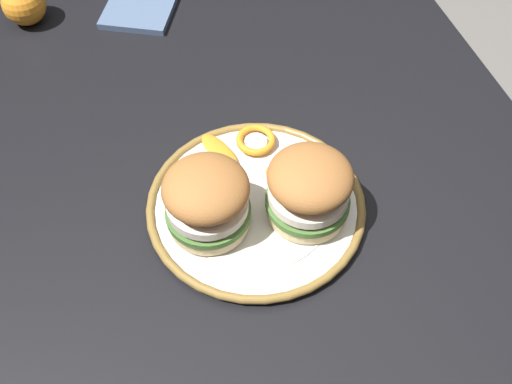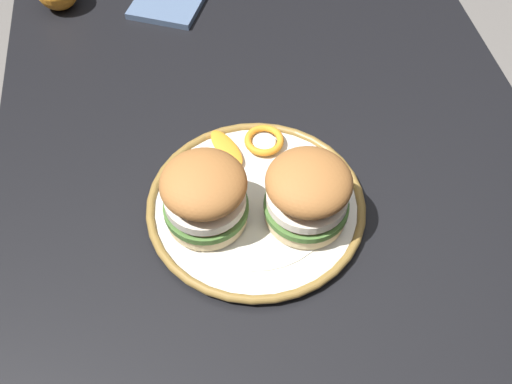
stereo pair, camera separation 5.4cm
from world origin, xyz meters
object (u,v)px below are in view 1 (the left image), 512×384
Objects in this scene: dining_table at (285,247)px; sandwich_half_left at (309,188)px; whole_orange at (24,3)px; dinner_plate at (256,205)px; sandwich_half_right at (206,198)px.

dining_table is 0.17m from sandwich_half_left.
dinner_plate is at bearing -151.34° from whole_orange.
sandwich_half_right is 1.63× the size of whole_orange.
whole_orange reaches higher than dinner_plate.
dining_table is 11.95× the size of sandwich_half_right.
dining_table is 11.71× the size of sandwich_half_left.
dinner_plate is (0.01, 0.04, 0.11)m from dining_table.
sandwich_half_right is at bearing 80.63° from sandwich_half_left.
sandwich_half_right is (-0.01, 0.07, 0.06)m from dinner_plate.
whole_orange is at bearing 31.44° from dining_table.
dinner_plate is at bearing 61.51° from sandwich_half_left.
sandwich_half_left is at bearing -147.96° from whole_orange.
dinner_plate is 0.09m from sandwich_half_left.
sandwich_half_left is 1.02× the size of sandwich_half_right.
dining_table is 0.64m from whole_orange.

